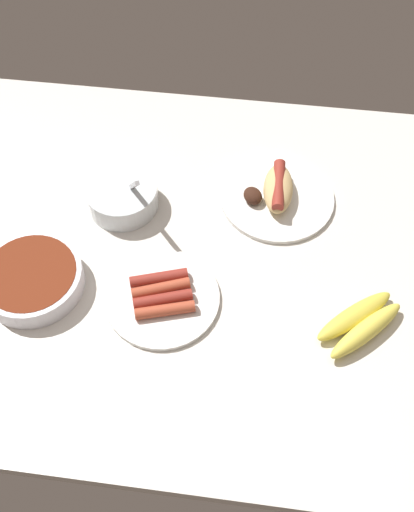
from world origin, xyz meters
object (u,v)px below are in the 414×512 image
at_px(plate_sausages, 162,297).
at_px(banana_bunch, 360,323).
at_px(plate_hotdog_assembled, 276,194).
at_px(bowl_chili, 32,278).
at_px(bowl_coleslaw, 122,195).

distance_m(plate_sausages, banana_bunch, 0.36).
height_order(plate_sausages, banana_bunch, banana_bunch).
relative_size(plate_sausages, plate_hotdog_assembled, 0.90).
bearing_deg(bowl_chili, bowl_coleslaw, 59.69).
bearing_deg(bowl_coleslaw, plate_sausages, -60.96).
distance_m(banana_bunch, bowl_chili, 0.60).
relative_size(plate_sausages, bowl_coleslaw, 1.43).
bearing_deg(plate_hotdog_assembled, bowl_coleslaw, -169.90).
xyz_separation_m(bowl_coleslaw, bowl_chili, (-0.12, -0.21, -0.00)).
height_order(bowl_coleslaw, banana_bunch, bowl_coleslaw).
relative_size(plate_hotdog_assembled, banana_bunch, 1.39).
bearing_deg(banana_bunch, bowl_coleslaw, 154.62).
xyz_separation_m(plate_hotdog_assembled, bowl_chili, (-0.44, -0.27, 0.01)).
distance_m(bowl_coleslaw, banana_bunch, 0.53).
relative_size(plate_hotdog_assembled, bowl_chili, 1.25).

